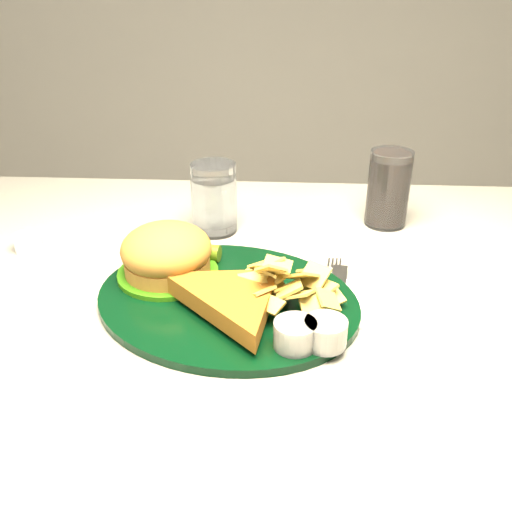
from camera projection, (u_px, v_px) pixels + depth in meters
The scene contains 6 objects.
table at pixel (237, 469), 0.98m from camera, with size 1.20×0.80×0.75m, color #9A978B, non-canonical shape.
dinner_plate at pixel (226, 278), 0.73m from camera, with size 0.35×0.29×0.08m, color black, non-canonical shape.
water_glass at pixel (214, 198), 0.92m from camera, with size 0.07×0.07×0.12m, color white.
cola_glass at pixel (388, 189), 0.95m from camera, with size 0.07×0.07×0.13m, color black.
fork_napkin at pixel (339, 299), 0.75m from camera, with size 0.12×0.16×0.01m, color white, non-canonical shape.
ramekin at pixel (27, 242), 0.88m from camera, with size 0.04×0.04×0.03m, color white.
Camera 1 is at (0.07, -0.69, 1.16)m, focal length 40.00 mm.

